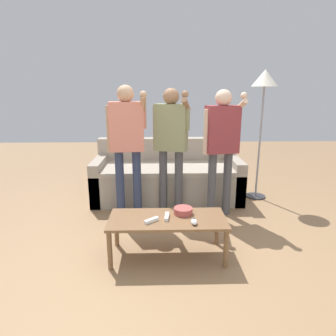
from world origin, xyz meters
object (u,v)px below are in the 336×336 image
object	(u,v)px
player_left	(127,136)
game_remote_wand_near	(151,220)
snack_bowl	(183,211)
floor_lamp	(264,88)
couch	(167,177)
player_right	(222,139)
game_remote_wand_far	(167,216)
player_center	(171,137)
coffee_table	(167,223)
game_remote_nunchuk	(194,222)

from	to	relation	value
player_left	game_remote_wand_near	bearing A→B (deg)	-73.43
snack_bowl	floor_lamp	size ratio (longest dim) A/B	0.10
couch	game_remote_wand_near	bearing A→B (deg)	-96.20
player_left	game_remote_wand_near	world-z (taller)	player_left
couch	game_remote_wand_near	xyz separation A→B (m)	(-0.18, -1.67, 0.11)
floor_lamp	snack_bowl	bearing A→B (deg)	-129.14
player_right	game_remote_wand_far	size ratio (longest dim) A/B	9.99
player_center	player_left	bearing A→B (deg)	-169.22
couch	player_left	size ratio (longest dim) A/B	1.30
coffee_table	game_remote_nunchuk	world-z (taller)	game_remote_nunchuk
game_remote_wand_far	player_center	bearing A→B (deg)	85.86
floor_lamp	game_remote_wand_near	distance (m)	2.48
coffee_table	player_left	bearing A→B (deg)	115.36
floor_lamp	player_left	distance (m)	1.96
snack_bowl	player_right	xyz separation A→B (m)	(0.51, 0.84, 0.55)
game_remote_wand_near	player_left	bearing A→B (deg)	106.57
snack_bowl	floor_lamp	bearing A→B (deg)	50.86
couch	player_center	size ratio (longest dim) A/B	1.33
couch	player_left	distance (m)	1.07
game_remote_nunchuk	player_center	distance (m)	1.33
snack_bowl	game_remote_nunchuk	xyz separation A→B (m)	(0.08, -0.23, -0.01)
game_remote_nunchuk	floor_lamp	distance (m)	2.32
couch	player_right	size ratio (longest dim) A/B	1.34
game_remote_wand_far	player_right	bearing A→B (deg)	54.26
player_right	coffee_table	bearing A→B (deg)	-125.48
game_remote_nunchuk	game_remote_wand_near	xyz separation A→B (m)	(-0.37, 0.06, -0.01)
snack_bowl	coffee_table	bearing A→B (deg)	-148.50
coffee_table	game_remote_wand_near	xyz separation A→B (m)	(-0.14, -0.08, 0.06)
snack_bowl	game_remote_nunchuk	world-z (taller)	snack_bowl
coffee_table	player_right	bearing A→B (deg)	54.52
couch	coffee_table	distance (m)	1.60
floor_lamp	coffee_table	bearing A→B (deg)	-130.79
player_center	coffee_table	bearing A→B (deg)	-93.81
couch	game_remote_nunchuk	size ratio (longest dim) A/B	23.35
player_center	player_right	size ratio (longest dim) A/B	1.01
player_right	couch	bearing A→B (deg)	133.46
player_right	game_remote_wand_near	distance (m)	1.41
snack_bowl	player_right	bearing A→B (deg)	58.56
coffee_table	snack_bowl	world-z (taller)	snack_bowl
snack_bowl	player_left	size ratio (longest dim) A/B	0.11
couch	game_remote_wand_far	size ratio (longest dim) A/B	13.39
snack_bowl	player_right	size ratio (longest dim) A/B	0.12
coffee_table	snack_bowl	bearing A→B (deg)	31.50
coffee_table	game_remote_nunchuk	xyz separation A→B (m)	(0.23, -0.14, 0.07)
coffee_table	snack_bowl	xyz separation A→B (m)	(0.15, 0.09, 0.08)
game_remote_nunchuk	game_remote_wand_far	distance (m)	0.27
player_center	game_remote_wand_far	xyz separation A→B (m)	(-0.08, -1.05, -0.57)
coffee_table	game_remote_wand_far	xyz separation A→B (m)	(-0.01, 0.00, 0.06)
couch	game_remote_nunchuk	world-z (taller)	couch
couch	coffee_table	size ratio (longest dim) A/B	1.90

